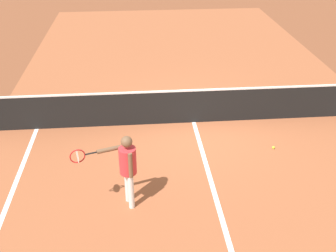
# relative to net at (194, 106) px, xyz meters

# --- Properties ---
(ground_plane) EXTENTS (60.00, 60.00, 0.00)m
(ground_plane) POSITION_rel_net_xyz_m (0.00, 0.00, -0.49)
(ground_plane) COLOR brown
(court_surface_inbounds) EXTENTS (10.62, 24.40, 0.00)m
(court_surface_inbounds) POSITION_rel_net_xyz_m (0.00, 0.00, -0.49)
(court_surface_inbounds) COLOR #9E5433
(court_surface_inbounds) RESTS_ON ground_plane
(line_center_service) EXTENTS (0.10, 6.40, 0.01)m
(line_center_service) POSITION_rel_net_xyz_m (0.00, -3.20, -0.49)
(line_center_service) COLOR white
(line_center_service) RESTS_ON ground_plane
(net) EXTENTS (10.75, 0.09, 1.07)m
(net) POSITION_rel_net_xyz_m (0.00, 0.00, 0.00)
(net) COLOR #33383D
(net) RESTS_ON ground_plane
(player_near) EXTENTS (1.17, 0.42, 1.54)m
(player_near) POSITION_rel_net_xyz_m (-1.74, -3.13, 0.46)
(player_near) COLOR white
(player_near) RESTS_ON ground_plane
(tennis_ball_near_net) EXTENTS (0.07, 0.07, 0.07)m
(tennis_ball_near_net) POSITION_rel_net_xyz_m (1.72, -1.45, -0.46)
(tennis_ball_near_net) COLOR #CCE033
(tennis_ball_near_net) RESTS_ON ground_plane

